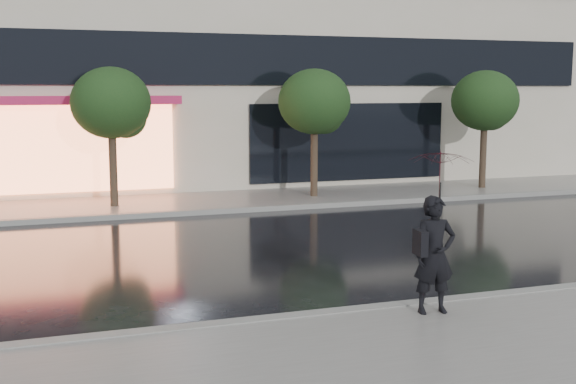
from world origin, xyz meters
name	(u,v)px	position (x,y,z in m)	size (l,w,h in m)	color
ground	(359,296)	(0.00, 0.00, 0.00)	(120.00, 120.00, 0.00)	black
sidewalk_near	(469,363)	(0.00, -3.25, 0.06)	(60.00, 4.50, 0.12)	slate
sidewalk_far	(217,201)	(0.00, 10.25, 0.06)	(60.00, 3.50, 0.12)	slate
curb_near	(386,309)	(0.00, -1.00, 0.07)	(60.00, 0.25, 0.14)	gray
curb_far	(231,210)	(0.00, 8.50, 0.07)	(60.00, 0.25, 0.14)	gray
bg_building_right	(555,15)	(26.00, 28.00, 8.00)	(12.00, 12.00, 16.00)	#4C4C54
tree_mid_west	(113,106)	(-2.94, 10.03, 2.92)	(2.20, 2.20, 3.99)	#33261C
tree_mid_east	(316,104)	(3.06, 10.03, 2.92)	(2.20, 2.20, 3.99)	#33261C
tree_far_east	(486,103)	(9.06, 10.03, 2.92)	(2.20, 2.20, 3.99)	#33261C
pedestrian_with_umbrella	(438,209)	(0.54, -1.50, 1.66)	(1.00, 1.02, 2.39)	black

